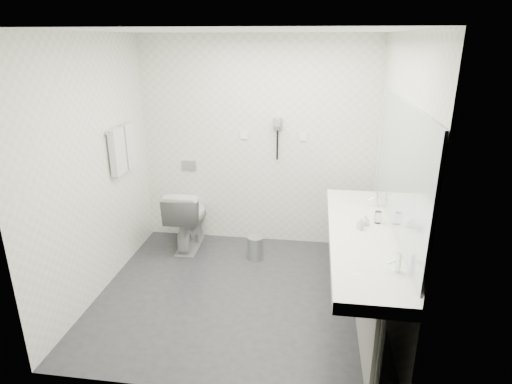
# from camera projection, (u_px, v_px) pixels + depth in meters

# --- Properties ---
(floor) EXTENTS (2.80, 2.80, 0.00)m
(floor) POSITION_uv_depth(u_px,v_px,m) (239.00, 294.00, 4.36)
(floor) COLOR #2A2A2E
(floor) RESTS_ON ground
(ceiling) EXTENTS (2.80, 2.80, 0.00)m
(ceiling) POSITION_uv_depth(u_px,v_px,m) (235.00, 30.00, 3.52)
(ceiling) COLOR white
(ceiling) RESTS_ON wall_back
(wall_back) EXTENTS (2.80, 0.00, 2.80)m
(wall_back) POSITION_uv_depth(u_px,v_px,m) (257.00, 144.00, 5.15)
(wall_back) COLOR white
(wall_back) RESTS_ON floor
(wall_front) EXTENTS (2.80, 0.00, 2.80)m
(wall_front) POSITION_uv_depth(u_px,v_px,m) (201.00, 238.00, 2.73)
(wall_front) COLOR white
(wall_front) RESTS_ON floor
(wall_left) EXTENTS (0.00, 2.60, 2.60)m
(wall_left) POSITION_uv_depth(u_px,v_px,m) (94.00, 170.00, 4.12)
(wall_left) COLOR white
(wall_left) RESTS_ON floor
(wall_right) EXTENTS (0.00, 2.60, 2.60)m
(wall_right) POSITION_uv_depth(u_px,v_px,m) (395.00, 183.00, 3.76)
(wall_right) COLOR white
(wall_right) RESTS_ON floor
(vanity_counter) EXTENTS (0.55, 2.20, 0.10)m
(vanity_counter) POSITION_uv_depth(u_px,v_px,m) (361.00, 237.00, 3.76)
(vanity_counter) COLOR white
(vanity_counter) RESTS_ON floor
(vanity_panel) EXTENTS (0.03, 2.15, 0.75)m
(vanity_panel) POSITION_uv_depth(u_px,v_px,m) (360.00, 280.00, 3.90)
(vanity_panel) COLOR gray
(vanity_panel) RESTS_ON floor
(vanity_post_near) EXTENTS (0.06, 0.06, 0.75)m
(vanity_post_near) POSITION_uv_depth(u_px,v_px,m) (378.00, 361.00, 2.93)
(vanity_post_near) COLOR silver
(vanity_post_near) RESTS_ON floor
(vanity_post_far) EXTENTS (0.06, 0.06, 0.75)m
(vanity_post_far) POSITION_uv_depth(u_px,v_px,m) (355.00, 232.00, 4.86)
(vanity_post_far) COLOR silver
(vanity_post_far) RESTS_ON floor
(mirror) EXTENTS (0.02, 2.20, 1.05)m
(mirror) POSITION_uv_depth(u_px,v_px,m) (400.00, 167.00, 3.51)
(mirror) COLOR #B2BCC6
(mirror) RESTS_ON wall_right
(basin_near) EXTENTS (0.40, 0.31, 0.05)m
(basin_near) POSITION_uv_depth(u_px,v_px,m) (369.00, 272.00, 3.14)
(basin_near) COLOR white
(basin_near) RESTS_ON vanity_counter
(basin_far) EXTENTS (0.40, 0.31, 0.05)m
(basin_far) POSITION_uv_depth(u_px,v_px,m) (355.00, 207.00, 4.35)
(basin_far) COLOR white
(basin_far) RESTS_ON vanity_counter
(faucet_near) EXTENTS (0.04, 0.04, 0.15)m
(faucet_near) POSITION_uv_depth(u_px,v_px,m) (398.00, 263.00, 3.09)
(faucet_near) COLOR silver
(faucet_near) RESTS_ON vanity_counter
(faucet_far) EXTENTS (0.04, 0.04, 0.15)m
(faucet_far) POSITION_uv_depth(u_px,v_px,m) (376.00, 199.00, 4.30)
(faucet_far) COLOR silver
(faucet_far) RESTS_ON vanity_counter
(soap_bottle_a) EXTENTS (0.07, 0.07, 0.11)m
(soap_bottle_a) POSITION_uv_depth(u_px,v_px,m) (361.00, 224.00, 3.78)
(soap_bottle_a) COLOR white
(soap_bottle_a) RESTS_ON vanity_counter
(soap_bottle_b) EXTENTS (0.11, 0.11, 0.10)m
(soap_bottle_b) POSITION_uv_depth(u_px,v_px,m) (365.00, 220.00, 3.87)
(soap_bottle_b) COLOR white
(soap_bottle_b) RESTS_ON vanity_counter
(glass_left) EXTENTS (0.06, 0.06, 0.11)m
(glass_left) POSITION_uv_depth(u_px,v_px,m) (378.00, 217.00, 3.91)
(glass_left) COLOR silver
(glass_left) RESTS_ON vanity_counter
(toilet) EXTENTS (0.45, 0.77, 0.77)m
(toilet) POSITION_uv_depth(u_px,v_px,m) (188.00, 218.00, 5.23)
(toilet) COLOR white
(toilet) RESTS_ON floor
(flush_plate) EXTENTS (0.18, 0.02, 0.12)m
(flush_plate) POSITION_uv_depth(u_px,v_px,m) (189.00, 165.00, 5.35)
(flush_plate) COLOR #B2B5BA
(flush_plate) RESTS_ON wall_back
(pedal_bin) EXTENTS (0.21, 0.21, 0.26)m
(pedal_bin) POSITION_uv_depth(u_px,v_px,m) (255.00, 248.00, 5.02)
(pedal_bin) COLOR #B2B5BA
(pedal_bin) RESTS_ON floor
(bin_lid) EXTENTS (0.18, 0.18, 0.02)m
(bin_lid) POSITION_uv_depth(u_px,v_px,m) (255.00, 238.00, 4.98)
(bin_lid) COLOR #B2B5BA
(bin_lid) RESTS_ON pedal_bin
(towel_rail) EXTENTS (0.02, 0.62, 0.02)m
(towel_rail) POSITION_uv_depth(u_px,v_px,m) (120.00, 128.00, 4.53)
(towel_rail) COLOR silver
(towel_rail) RESTS_ON wall_left
(towel_near) EXTENTS (0.07, 0.24, 0.48)m
(towel_near) POSITION_uv_depth(u_px,v_px,m) (118.00, 152.00, 4.47)
(towel_near) COLOR silver
(towel_near) RESTS_ON towel_rail
(towel_far) EXTENTS (0.07, 0.24, 0.48)m
(towel_far) POSITION_uv_depth(u_px,v_px,m) (129.00, 145.00, 4.73)
(towel_far) COLOR silver
(towel_far) RESTS_ON towel_rail
(dryer_cradle) EXTENTS (0.10, 0.04, 0.14)m
(dryer_cradle) POSITION_uv_depth(u_px,v_px,m) (278.00, 124.00, 5.01)
(dryer_cradle) COLOR gray
(dryer_cradle) RESTS_ON wall_back
(dryer_barrel) EXTENTS (0.08, 0.14, 0.08)m
(dryer_barrel) POSITION_uv_depth(u_px,v_px,m) (277.00, 122.00, 4.93)
(dryer_barrel) COLOR gray
(dryer_barrel) RESTS_ON dryer_cradle
(dryer_cord) EXTENTS (0.02, 0.02, 0.35)m
(dryer_cord) POSITION_uv_depth(u_px,v_px,m) (277.00, 145.00, 5.08)
(dryer_cord) COLOR black
(dryer_cord) RESTS_ON dryer_cradle
(switch_plate_a) EXTENTS (0.09, 0.02, 0.09)m
(switch_plate_a) POSITION_uv_depth(u_px,v_px,m) (244.00, 135.00, 5.13)
(switch_plate_a) COLOR white
(switch_plate_a) RESTS_ON wall_back
(switch_plate_b) EXTENTS (0.09, 0.02, 0.09)m
(switch_plate_b) POSITION_uv_depth(u_px,v_px,m) (303.00, 137.00, 5.04)
(switch_plate_b) COLOR white
(switch_plate_b) RESTS_ON wall_back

